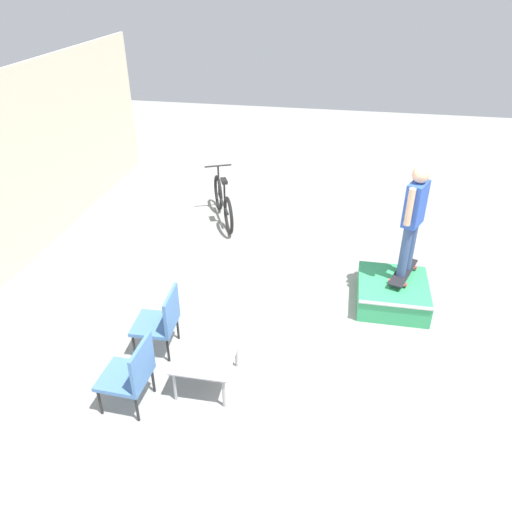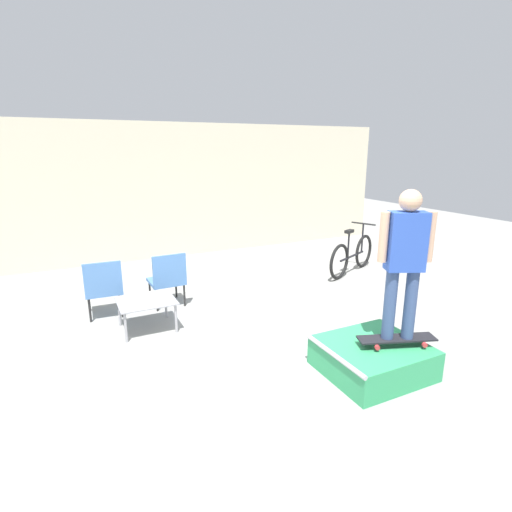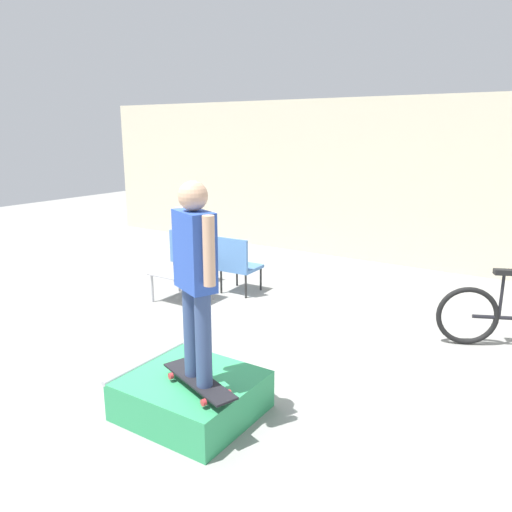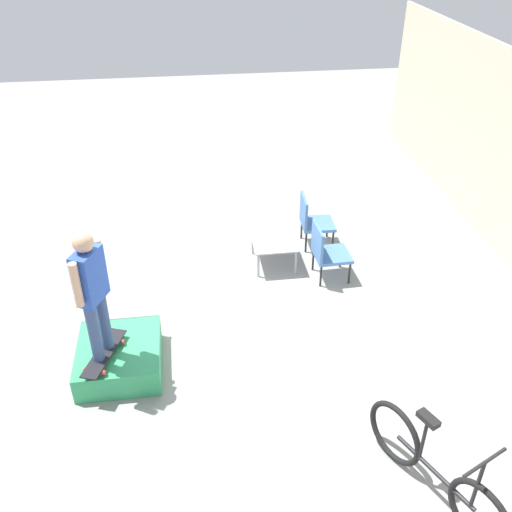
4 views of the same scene
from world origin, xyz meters
name	(u,v)px [view 2 (image 2 of 4)]	position (x,y,z in m)	size (l,w,h in m)	color
ground_plane	(253,363)	(0.00, 0.00, 0.00)	(24.00, 24.00, 0.00)	gray
house_wall_back	(152,193)	(0.00, 5.16, 1.50)	(12.00, 0.06, 3.00)	beige
skate_ramp_box	(372,358)	(1.12, -0.76, 0.17)	(1.11, 0.99, 0.37)	#339E60
skateboard_on_ramp	(397,339)	(1.32, -0.89, 0.43)	(0.87, 0.48, 0.07)	black
person_skater	(405,255)	(1.32, -0.89, 1.38)	(0.53, 0.34, 1.61)	#384C7A
coffee_table	(146,303)	(-0.92, 1.47, 0.38)	(0.76, 0.67, 0.43)	#9E9EA3
patio_chair_left	(103,286)	(-1.40, 2.18, 0.48)	(0.54, 0.54, 0.88)	black
patio_chair_right	(168,277)	(-0.44, 2.18, 0.48)	(0.54, 0.54, 0.88)	black
bicycle	(352,255)	(3.32, 2.31, 0.37)	(1.63, 0.81, 0.97)	black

